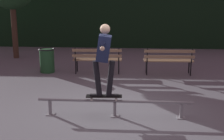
% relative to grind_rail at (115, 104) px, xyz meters
% --- Properties ---
extents(ground_plane, '(90.00, 90.00, 0.00)m').
position_rel_grind_rail_xyz_m(ground_plane, '(-0.00, 0.10, -0.29)').
color(ground_plane, slate).
extents(hedge_backdrop, '(24.00, 1.20, 2.42)m').
position_rel_grind_rail_xyz_m(hedge_backdrop, '(-0.00, 9.16, 0.92)').
color(hedge_backdrop, black).
rests_on(hedge_backdrop, ground).
extents(grind_rail, '(3.39, 0.18, 0.38)m').
position_rel_grind_rail_xyz_m(grind_rail, '(0.00, 0.00, 0.00)').
color(grind_rail, gray).
rests_on(grind_rail, ground).
extents(skateboard, '(0.79, 0.24, 0.09)m').
position_rel_grind_rail_xyz_m(skateboard, '(-0.24, -0.00, 0.17)').
color(skateboard, black).
rests_on(skateboard, grind_rail).
extents(skateboarder, '(0.62, 1.41, 1.56)m').
position_rel_grind_rail_xyz_m(skateboarder, '(-0.23, 0.00, 1.10)').
color(skateboarder, black).
rests_on(skateboarder, skateboard).
extents(park_bench_leftmost, '(1.61, 0.46, 0.88)m').
position_rel_grind_rail_xyz_m(park_bench_leftmost, '(-0.81, 3.71, 0.25)').
color(park_bench_leftmost, black).
rests_on(park_bench_leftmost, ground).
extents(park_bench_left_center, '(1.61, 0.46, 0.88)m').
position_rel_grind_rail_xyz_m(park_bench_left_center, '(1.51, 3.71, 0.25)').
color(park_bench_left_center, black).
rests_on(park_bench_left_center, ground).
extents(trash_can, '(0.52, 0.52, 0.80)m').
position_rel_grind_rail_xyz_m(trash_can, '(-2.50, 3.79, 0.12)').
color(trash_can, '#23562D').
rests_on(trash_can, ground).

